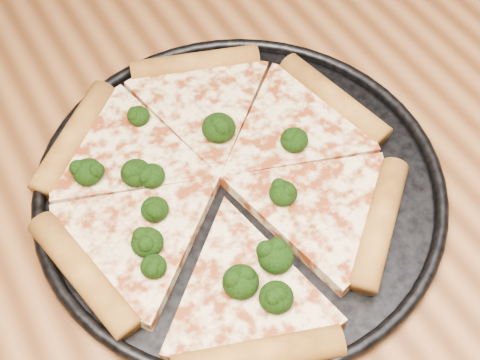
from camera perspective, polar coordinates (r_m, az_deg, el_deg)
dining_table at (r=0.73m, az=-6.68°, el=-7.83°), size 1.20×0.90×0.75m
pizza_pan at (r=0.66m, az=0.00°, el=-0.41°), size 0.41×0.41×0.02m
pizza at (r=0.65m, az=-1.65°, el=-0.11°), size 0.37×0.40×0.03m
broccoli_florets at (r=0.63m, az=-3.12°, el=-1.94°), size 0.22×0.27×0.03m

